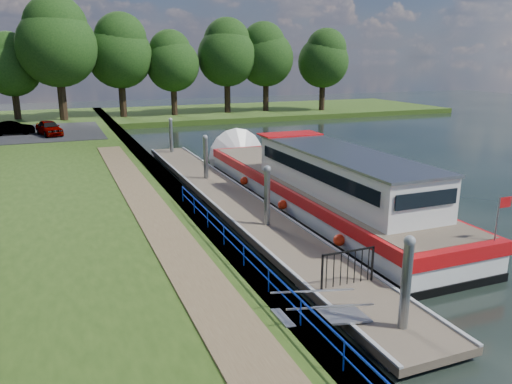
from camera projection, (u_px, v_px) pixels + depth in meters
name	position (u px, v px, depth m)	size (l,w,h in m)	color
ground	(390.00, 331.00, 13.63)	(160.00, 160.00, 0.00)	black
bank_edge	(173.00, 193.00, 26.02)	(1.10, 90.00, 0.78)	#473D2D
far_bank	(219.00, 113.00, 64.42)	(60.00, 18.00, 0.60)	#274112
footpath	(166.00, 232.00, 18.98)	(1.60, 40.00, 0.05)	brown
carpark	(17.00, 134.00, 43.43)	(14.00, 12.00, 0.06)	black
blue_fence	(255.00, 261.00, 14.97)	(0.04, 18.04, 0.72)	#0C2DBF
pontoon	(232.00, 202.00, 25.21)	(2.50, 30.00, 0.56)	brown
mooring_piles	(232.00, 181.00, 24.92)	(0.30, 27.30, 3.55)	gray
gangway	(322.00, 315.00, 13.24)	(2.58, 1.00, 0.92)	#A5A8AD
gate_panel	(348.00, 263.00, 15.30)	(1.85, 0.05, 1.15)	black
barge	(309.00, 184.00, 24.97)	(4.36, 21.15, 4.78)	black
horizon_trees	(109.00, 51.00, 54.52)	(54.38, 10.03, 12.87)	#332316
car_a	(49.00, 128.00, 42.17)	(1.50, 3.73, 1.27)	#999999
car_b	(13.00, 128.00, 42.50)	(1.20, 3.45, 1.14)	#999999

